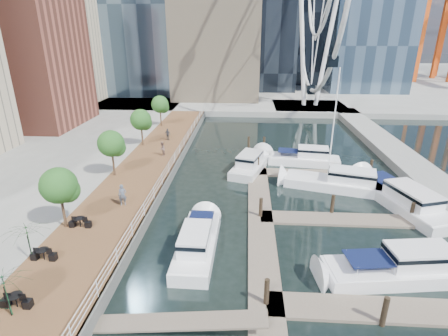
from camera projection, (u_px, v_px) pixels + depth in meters
name	position (u px, v px, depth m)	size (l,w,h in m)	color
ground	(216.00, 280.00, 21.62)	(520.00, 520.00, 0.00)	black
boardwalk	(142.00, 176.00, 35.95)	(6.00, 60.00, 1.00)	brown
seawall	(170.00, 177.00, 35.77)	(0.25, 60.00, 1.00)	#595954
land_far	(243.00, 77.00, 116.35)	(200.00, 114.00, 1.00)	gray
breakwater	(410.00, 166.00, 38.82)	(4.00, 60.00, 1.00)	gray
pier	(309.00, 108.00, 68.97)	(14.00, 12.00, 1.00)	gray
railing	(169.00, 168.00, 35.40)	(0.10, 60.00, 1.05)	white
floating_docks	(317.00, 204.00, 30.24)	(16.00, 34.00, 2.60)	#6D6051
street_trees	(111.00, 144.00, 33.80)	(2.60, 42.60, 4.60)	#3F2B1C
cafe_tables	(31.00, 276.00, 19.91)	(2.50, 13.70, 0.74)	black
yacht_foreground	(398.00, 278.00, 21.84)	(2.72, 10.16, 2.15)	white
pedestrian_near	(122.00, 195.00, 28.60)	(0.66, 0.43, 1.81)	#4B5465
pedestrian_mid	(162.00, 149.00, 40.27)	(0.80, 0.62, 1.65)	#7E5F57
pedestrian_far	(168.00, 134.00, 46.18)	(0.91, 0.38, 1.55)	#343641
moored_yachts	(330.00, 197.00, 32.48)	(21.60, 35.91, 11.50)	white
cafe_seating	(11.00, 280.00, 18.29)	(4.81, 9.50, 2.49)	#103C23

